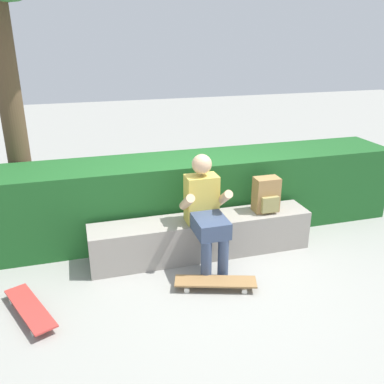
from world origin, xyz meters
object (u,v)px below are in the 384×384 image
at_px(person_skater, 206,209).
at_px(skateboard_beside_bench, 30,308).
at_px(backpack_on_bench, 266,195).
at_px(skateboard_near_person, 215,282).
at_px(bench_main, 202,236).

xyz_separation_m(person_skater, skateboard_beside_bench, (-1.77, -0.41, -0.57)).
distance_m(skateboard_beside_bench, backpack_on_bench, 2.69).
height_order(skateboard_near_person, skateboard_beside_bench, same).
xyz_separation_m(bench_main, skateboard_near_person, (-0.07, -0.68, -0.15)).
height_order(person_skater, skateboard_beside_bench, person_skater).
distance_m(bench_main, person_skater, 0.47).
xyz_separation_m(bench_main, skateboard_beside_bench, (-1.80, -0.62, -0.15)).
relative_size(bench_main, backpack_on_bench, 6.22).
bearing_deg(skateboard_beside_bench, bench_main, 18.92).
distance_m(person_skater, skateboard_near_person, 0.75).
bearing_deg(bench_main, person_skater, -98.10).
xyz_separation_m(bench_main, backpack_on_bench, (0.76, -0.01, 0.42)).
relative_size(person_skater, skateboard_beside_bench, 1.48).
bearing_deg(skateboard_near_person, skateboard_beside_bench, 177.76).
relative_size(skateboard_beside_bench, backpack_on_bench, 2.03).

